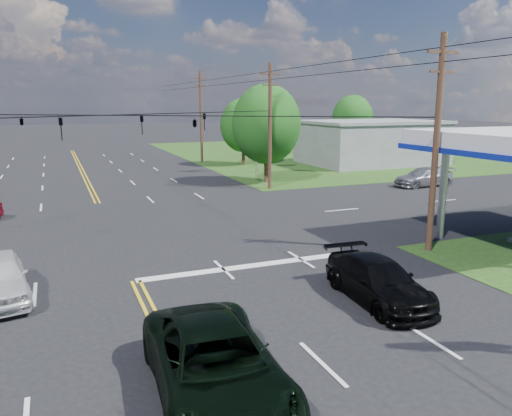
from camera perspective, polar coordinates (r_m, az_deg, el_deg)
name	(u,v)px	position (r m, az deg, el deg)	size (l,w,h in m)	color
ground	(111,232)	(27.19, -16.19, -2.61)	(280.00, 280.00, 0.00)	black
grass_ne	(349,152)	(69.61, 10.62, 6.31)	(46.00, 48.00, 0.03)	#223C13
stop_bar	(258,265)	(20.83, 0.21, -6.57)	(10.00, 0.50, 0.02)	silver
retail_ne	(371,143)	(56.72, 13.00, 7.20)	(14.00, 10.00, 4.40)	slate
pole_se	(436,142)	(23.27, 19.90, 7.06)	(1.60, 0.28, 9.50)	#3C2419
pole_ne	(270,125)	(38.56, 1.61, 9.43)	(1.60, 0.28, 9.50)	#3C2419
pole_right_far	(201,116)	(56.45, -6.32, 10.43)	(1.60, 0.28, 10.00)	#3C2419
span_wire_signals	(104,115)	(26.38, -16.96, 10.10)	(26.00, 18.00, 1.13)	black
power_lines	(105,58)	(24.46, -16.87, 16.11)	(26.04, 100.00, 0.64)	black
tree_right_a	(266,124)	(41.71, 1.20, 9.56)	(5.70, 5.70, 8.18)	#3C2419
tree_right_b	(243,125)	(53.79, -1.46, 9.41)	(4.94, 4.94, 7.09)	#3C2419
tree_far_r	(353,119)	(67.10, 10.98, 9.99)	(5.32, 5.32, 7.63)	#3C2419
pickup_dkgreen	(215,365)	(11.82, -4.65, -17.47)	(2.74, 5.94, 1.65)	black
suv_black	(378,280)	(17.57, 13.77, -8.03)	(2.02, 4.96, 1.44)	black
sedan_far	(423,177)	(42.44, 18.59, 3.38)	(2.07, 5.09, 1.48)	#99999D
polesign_ne	(256,110)	(47.34, 0.04, 11.16)	(2.13, 0.52, 7.70)	#A5A5AA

